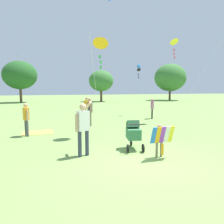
{
  "coord_description": "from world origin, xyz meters",
  "views": [
    {
      "loc": [
        -2.65,
        -5.3,
        2.14
      ],
      "look_at": [
        -0.6,
        1.68,
        1.3
      ],
      "focal_mm": 33.23,
      "sensor_mm": 36.0,
      "label": 1
    }
  ],
  "objects_px": {
    "person_couple_left": "(26,117)",
    "person_kid_running": "(87,106)",
    "kite_adult_black": "(100,44)",
    "stroller": "(133,132)",
    "kite_orange_delta": "(175,43)",
    "person_back_turned": "(152,107)",
    "person_adult_flyer": "(83,125)",
    "picnic_blanket": "(38,132)",
    "person_red_shirt": "(90,110)",
    "child_with_butterfly_kite": "(160,137)",
    "kite_green_novelty": "(139,69)"
  },
  "relations": [
    {
      "from": "picnic_blanket",
      "to": "person_back_turned",
      "type": "bearing_deg",
      "value": 19.19
    },
    {
      "from": "child_with_butterfly_kite",
      "to": "person_red_shirt",
      "type": "relative_size",
      "value": 0.66
    },
    {
      "from": "person_adult_flyer",
      "to": "kite_green_novelty",
      "type": "height_order",
      "value": "kite_green_novelty"
    },
    {
      "from": "kite_orange_delta",
      "to": "person_kid_running",
      "type": "distance_m",
      "value": 7.19
    },
    {
      "from": "person_couple_left",
      "to": "picnic_blanket",
      "type": "relative_size",
      "value": 1.05
    },
    {
      "from": "child_with_butterfly_kite",
      "to": "person_adult_flyer",
      "type": "bearing_deg",
      "value": 160.24
    },
    {
      "from": "person_adult_flyer",
      "to": "person_red_shirt",
      "type": "height_order",
      "value": "person_adult_flyer"
    },
    {
      "from": "kite_orange_delta",
      "to": "picnic_blanket",
      "type": "relative_size",
      "value": 3.63
    },
    {
      "from": "stroller",
      "to": "kite_adult_black",
      "type": "relative_size",
      "value": 0.26
    },
    {
      "from": "person_adult_flyer",
      "to": "kite_green_novelty",
      "type": "bearing_deg",
      "value": 57.01
    },
    {
      "from": "child_with_butterfly_kite",
      "to": "kite_adult_black",
      "type": "bearing_deg",
      "value": 107.32
    },
    {
      "from": "person_adult_flyer",
      "to": "person_red_shirt",
      "type": "relative_size",
      "value": 1.11
    },
    {
      "from": "child_with_butterfly_kite",
      "to": "person_kid_running",
      "type": "distance_m",
      "value": 9.35
    },
    {
      "from": "person_couple_left",
      "to": "person_kid_running",
      "type": "xyz_separation_m",
      "value": [
        3.55,
        5.07,
        -0.01
      ]
    },
    {
      "from": "child_with_butterfly_kite",
      "to": "person_adult_flyer",
      "type": "height_order",
      "value": "person_adult_flyer"
    },
    {
      "from": "person_red_shirt",
      "to": "kite_adult_black",
      "type": "bearing_deg",
      "value": -89.2
    },
    {
      "from": "kite_orange_delta",
      "to": "person_couple_left",
      "type": "height_order",
      "value": "kite_orange_delta"
    },
    {
      "from": "person_back_turned",
      "to": "child_with_butterfly_kite",
      "type": "bearing_deg",
      "value": -115.62
    },
    {
      "from": "person_kid_running",
      "to": "stroller",
      "type": "bearing_deg",
      "value": -88.14
    },
    {
      "from": "person_kid_running",
      "to": "picnic_blanket",
      "type": "bearing_deg",
      "value": -125.28
    },
    {
      "from": "kite_green_novelty",
      "to": "person_kid_running",
      "type": "xyz_separation_m",
      "value": [
        -4.18,
        -0.29,
        -2.78
      ]
    },
    {
      "from": "person_red_shirt",
      "to": "stroller",
      "type": "bearing_deg",
      "value": -82.45
    },
    {
      "from": "person_couple_left",
      "to": "person_back_turned",
      "type": "bearing_deg",
      "value": 22.35
    },
    {
      "from": "child_with_butterfly_kite",
      "to": "person_couple_left",
      "type": "distance_m",
      "value": 6.03
    },
    {
      "from": "person_couple_left",
      "to": "person_kid_running",
      "type": "height_order",
      "value": "person_couple_left"
    },
    {
      "from": "kite_adult_black",
      "to": "picnic_blanket",
      "type": "bearing_deg",
      "value": 151.73
    },
    {
      "from": "person_couple_left",
      "to": "kite_green_novelty",
      "type": "bearing_deg",
      "value": 34.68
    },
    {
      "from": "picnic_blanket",
      "to": "person_red_shirt",
      "type": "bearing_deg",
      "value": 21.12
    },
    {
      "from": "kite_orange_delta",
      "to": "person_back_turned",
      "type": "distance_m",
      "value": 4.38
    },
    {
      "from": "kite_adult_black",
      "to": "person_back_turned",
      "type": "bearing_deg",
      "value": 41.32
    },
    {
      "from": "stroller",
      "to": "picnic_blanket",
      "type": "height_order",
      "value": "stroller"
    },
    {
      "from": "kite_adult_black",
      "to": "child_with_butterfly_kite",
      "type": "bearing_deg",
      "value": -72.68
    },
    {
      "from": "person_adult_flyer",
      "to": "kite_adult_black",
      "type": "bearing_deg",
      "value": 65.43
    },
    {
      "from": "stroller",
      "to": "kite_adult_black",
      "type": "height_order",
      "value": "kite_adult_black"
    },
    {
      "from": "person_kid_running",
      "to": "picnic_blanket",
      "type": "height_order",
      "value": "person_kid_running"
    },
    {
      "from": "person_adult_flyer",
      "to": "person_kid_running",
      "type": "distance_m",
      "value": 8.65
    },
    {
      "from": "kite_orange_delta",
      "to": "kite_green_novelty",
      "type": "bearing_deg",
      "value": 100.12
    },
    {
      "from": "child_with_butterfly_kite",
      "to": "kite_green_novelty",
      "type": "xyz_separation_m",
      "value": [
        3.47,
        9.6,
        3.01
      ]
    },
    {
      "from": "stroller",
      "to": "person_couple_left",
      "type": "relative_size",
      "value": 0.75
    },
    {
      "from": "person_adult_flyer",
      "to": "person_back_turned",
      "type": "xyz_separation_m",
      "value": [
        5.83,
        6.68,
        -0.18
      ]
    },
    {
      "from": "kite_orange_delta",
      "to": "person_back_turned",
      "type": "height_order",
      "value": "kite_orange_delta"
    },
    {
      "from": "person_couple_left",
      "to": "person_back_turned",
      "type": "height_order",
      "value": "person_couple_left"
    },
    {
      "from": "person_back_turned",
      "to": "kite_adult_black",
      "type": "bearing_deg",
      "value": -138.68
    },
    {
      "from": "person_kid_running",
      "to": "person_back_turned",
      "type": "bearing_deg",
      "value": -23.09
    },
    {
      "from": "person_adult_flyer",
      "to": "person_couple_left",
      "type": "height_order",
      "value": "person_adult_flyer"
    },
    {
      "from": "stroller",
      "to": "person_kid_running",
      "type": "distance_m",
      "value": 8.25
    },
    {
      "from": "person_red_shirt",
      "to": "person_back_turned",
      "type": "bearing_deg",
      "value": 18.04
    },
    {
      "from": "kite_orange_delta",
      "to": "person_red_shirt",
      "type": "distance_m",
      "value": 6.54
    },
    {
      "from": "person_kid_running",
      "to": "kite_adult_black",
      "type": "bearing_deg",
      "value": -93.32
    },
    {
      "from": "kite_adult_black",
      "to": "person_kid_running",
      "type": "relative_size",
      "value": 2.92
    }
  ]
}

